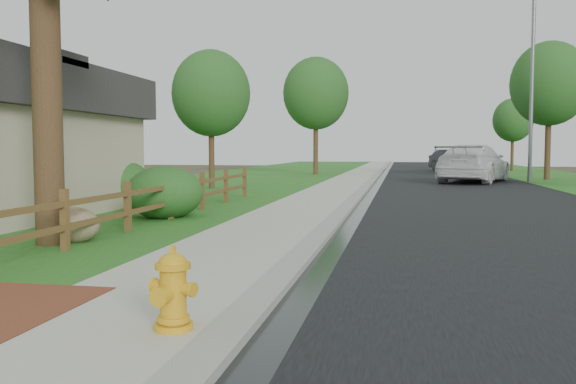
% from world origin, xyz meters
% --- Properties ---
extents(ground, '(120.00, 120.00, 0.00)m').
position_xyz_m(ground, '(0.00, 0.00, 0.00)').
color(ground, '#352B1D').
extents(road, '(8.00, 90.00, 0.02)m').
position_xyz_m(road, '(4.60, 35.00, 0.01)').
color(road, black).
rests_on(road, ground).
extents(curb, '(0.40, 90.00, 0.12)m').
position_xyz_m(curb, '(0.40, 35.00, 0.06)').
color(curb, gray).
rests_on(curb, ground).
extents(wet_gutter, '(0.50, 90.00, 0.00)m').
position_xyz_m(wet_gutter, '(0.75, 35.00, 0.02)').
color(wet_gutter, black).
rests_on(wet_gutter, road).
extents(sidewalk, '(2.20, 90.00, 0.10)m').
position_xyz_m(sidewalk, '(-0.90, 35.00, 0.05)').
color(sidewalk, '#A9A593').
rests_on(sidewalk, ground).
extents(grass_strip, '(1.60, 90.00, 0.06)m').
position_xyz_m(grass_strip, '(-2.80, 35.00, 0.03)').
color(grass_strip, '#17511A').
rests_on(grass_strip, ground).
extents(lawn_near, '(9.00, 90.00, 0.04)m').
position_xyz_m(lawn_near, '(-8.00, 35.00, 0.02)').
color(lawn_near, '#17511A').
rests_on(lawn_near, ground).
extents(verge_far, '(6.00, 90.00, 0.04)m').
position_xyz_m(verge_far, '(11.50, 35.00, 0.02)').
color(verge_far, '#17511A').
rests_on(verge_far, ground).
extents(ranch_fence, '(0.12, 16.92, 1.10)m').
position_xyz_m(ranch_fence, '(-3.60, 6.40, 0.62)').
color(ranch_fence, '#54301C').
rests_on(ranch_fence, ground).
extents(fire_hydrant, '(0.52, 0.42, 0.78)m').
position_xyz_m(fire_hydrant, '(-0.10, -1.28, 0.46)').
color(fire_hydrant, gold).
rests_on(fire_hydrant, sidewalk).
extents(white_suv, '(4.87, 7.39, 1.99)m').
position_xyz_m(white_suv, '(5.75, 27.17, 1.02)').
color(white_suv, silver).
rests_on(white_suv, road).
extents(dark_car_mid, '(3.01, 4.81, 1.53)m').
position_xyz_m(dark_car_mid, '(7.20, 35.74, 0.78)').
color(dark_car_mid, black).
rests_on(dark_car_mid, road).
extents(dark_car_far, '(3.77, 5.56, 1.74)m').
position_xyz_m(dark_car_far, '(6.06, 43.50, 0.89)').
color(dark_car_far, black).
rests_on(dark_car_far, road).
extents(streetlight, '(2.17, 1.12, 9.98)m').
position_xyz_m(streetlight, '(8.53, 27.67, 5.65)').
color(streetlight, slate).
rests_on(streetlight, ground).
extents(boulder, '(1.07, 0.82, 0.69)m').
position_xyz_m(boulder, '(-4.08, 3.89, 0.34)').
color(boulder, brown).
rests_on(boulder, ground).
extents(shrub_b, '(2.53, 2.53, 1.35)m').
position_xyz_m(shrub_b, '(-3.90, 7.95, 0.68)').
color(shrub_b, '#194819').
rests_on(shrub_b, ground).
extents(shrub_c, '(2.59, 2.59, 1.46)m').
position_xyz_m(shrub_c, '(-6.50, 10.70, 0.73)').
color(shrub_c, '#194819').
rests_on(shrub_c, ground).
extents(tree_near_left, '(3.46, 3.46, 6.13)m').
position_xyz_m(tree_near_left, '(-6.31, 19.42, 4.22)').
color(tree_near_left, '#3A2317').
rests_on(tree_near_left, ground).
extents(tree_mid_left, '(4.55, 4.55, 8.13)m').
position_xyz_m(tree_mid_left, '(-3.90, 35.57, 5.62)').
color(tree_mid_left, '#3A2317').
rests_on(tree_mid_left, ground).
extents(tree_mid_right, '(4.35, 4.35, 7.88)m').
position_xyz_m(tree_mid_right, '(10.18, 30.44, 5.47)').
color(tree_mid_right, '#3A2317').
rests_on(tree_mid_right, ground).
extents(tree_far_right, '(3.19, 3.19, 5.89)m').
position_xyz_m(tree_far_right, '(10.79, 45.32, 4.12)').
color(tree_far_right, '#3A2317').
rests_on(tree_far_right, ground).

